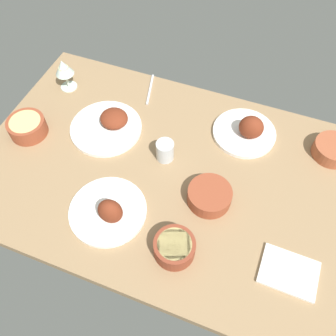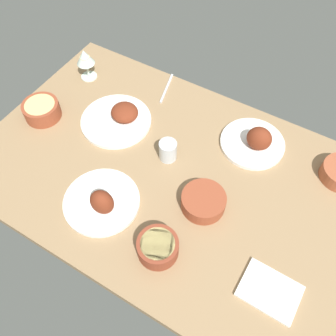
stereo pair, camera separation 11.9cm
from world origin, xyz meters
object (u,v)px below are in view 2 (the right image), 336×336
object	(u,v)px
bowl_potatoes	(42,110)
water_tumbler	(168,150)
wine_glass	(85,58)
folded_napkin	(270,291)
bowl_pasta	(158,247)
fork_loose	(167,88)
plate_center_main	(255,141)
plate_far_side	(119,118)
bowl_onions	(203,201)
plate_near_viewer	(102,202)

from	to	relation	value
bowl_potatoes	water_tumbler	world-z (taller)	water_tumbler
bowl_potatoes	wine_glass	world-z (taller)	wine_glass
folded_napkin	bowl_pasta	bearing A→B (deg)	10.00
bowl_potatoes	fork_loose	xyz separation A→B (cm)	(-34.85, -38.62, -3.08)
plate_center_main	folded_napkin	distance (cm)	54.25
wine_glass	water_tumbler	world-z (taller)	wine_glass
folded_napkin	fork_loose	size ratio (longest dim) A/B	0.96
plate_far_side	bowl_onions	xyz separation A→B (cm)	(-46.18, 16.84, 0.97)
plate_near_viewer	folded_napkin	world-z (taller)	plate_near_viewer
wine_glass	water_tumbler	xyz separation A→B (cm)	(-52.22, 19.95, -5.96)
wine_glass	water_tumbler	size ratio (longest dim) A/B	1.76
bowl_potatoes	folded_napkin	xyz separation A→B (cm)	(-104.41, 19.17, -2.88)
plate_center_main	bowl_pasta	bearing A→B (deg)	80.09
bowl_pasta	water_tumbler	bearing A→B (deg)	-64.18
water_tumbler	folded_napkin	bearing A→B (deg)	151.97
plate_far_side	bowl_pasta	distance (cm)	56.65
plate_far_side	fork_loose	world-z (taller)	plate_far_side
plate_center_main	fork_loose	distance (cm)	45.48
bowl_pasta	bowl_potatoes	world-z (taller)	same
plate_center_main	folded_napkin	xyz separation A→B (cm)	(-25.23, 47.97, -2.33)
bowl_onions	fork_loose	bearing A→B (deg)	-47.02
plate_far_side	bowl_onions	world-z (taller)	plate_far_side
plate_center_main	plate_far_side	world-z (taller)	plate_center_main
plate_center_main	wine_glass	distance (cm)	78.00
plate_near_viewer	bowl_onions	bearing A→B (deg)	-149.49
bowl_potatoes	folded_napkin	size ratio (longest dim) A/B	0.84
plate_center_main	wine_glass	xyz separation A→B (cm)	(77.68, 1.04, 7.00)
bowl_potatoes	fork_loose	world-z (taller)	bowl_potatoes
plate_center_main	wine_glass	size ratio (longest dim) A/B	1.74
folded_napkin	bowl_potatoes	bearing A→B (deg)	-10.41
plate_far_side	water_tumbler	distance (cm)	26.21
water_tumbler	bowl_potatoes	bearing A→B (deg)	8.27
plate_center_main	folded_napkin	bearing A→B (deg)	117.74
folded_napkin	fork_loose	world-z (taller)	folded_napkin
wine_glass	water_tumbler	distance (cm)	56.22
plate_center_main	plate_far_side	distance (cm)	53.42
plate_center_main	bowl_onions	xyz separation A→B (cm)	(4.88, 32.52, 0.09)
bowl_potatoes	wine_glass	distance (cm)	28.54
bowl_potatoes	fork_loose	bearing A→B (deg)	-132.06
water_tumbler	fork_loose	distance (cm)	36.31
bowl_pasta	bowl_potatoes	size ratio (longest dim) A/B	0.90
bowl_potatoes	bowl_pasta	bearing A→B (deg)	160.07
plate_near_viewer	water_tumbler	distance (cm)	30.07
plate_far_side	bowl_onions	bearing A→B (deg)	159.97
wine_glass	plate_center_main	bearing A→B (deg)	-179.24
bowl_onions	bowl_potatoes	bearing A→B (deg)	-2.87
plate_near_viewer	plate_center_main	world-z (taller)	plate_near_viewer
bowl_potatoes	plate_center_main	bearing A→B (deg)	-160.02
plate_far_side	bowl_pasta	size ratio (longest dim) A/B	2.15
bowl_pasta	fork_loose	world-z (taller)	bowl_pasta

